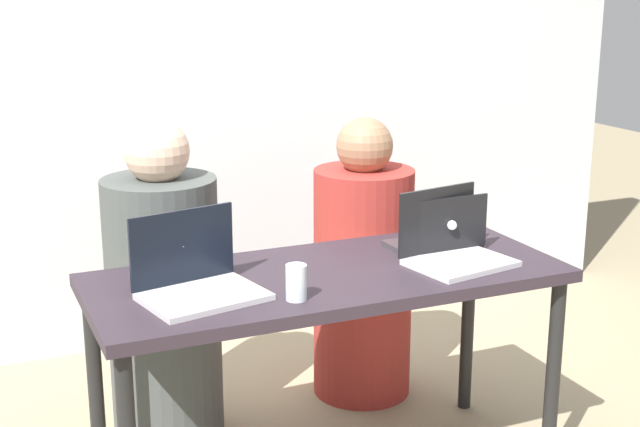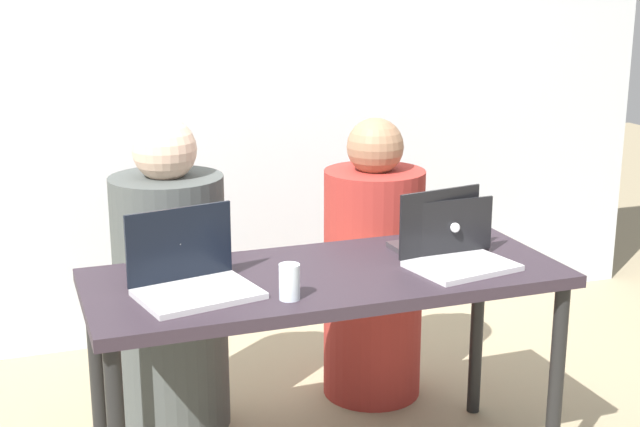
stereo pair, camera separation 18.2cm
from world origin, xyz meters
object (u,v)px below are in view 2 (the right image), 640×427
Objects in this scene: person_on_left at (171,294)px; person_on_right at (373,275)px; laptop_back_right at (442,240)px; laptop_front_left at (192,276)px; laptop_front_right at (454,250)px; water_glass_left at (289,284)px.

person_on_right is (0.81, 0.00, -0.02)m from person_on_left.
person_on_right is at bearing -87.44° from laptop_back_right.
laptop_front_left is 0.87m from laptop_front_right.
laptop_front_left reaches higher than laptop_back_right.
person_on_left is 3.29× the size of laptop_front_right.
laptop_back_right is 0.14m from laptop_front_right.
water_glass_left is (-0.64, -0.26, 0.00)m from laptop_back_right.
person_on_left is at bearing 2.02° from person_on_right.
water_glass_left is (0.22, -0.76, 0.27)m from person_on_left.
person_on_right is 1.09m from laptop_front_left.
water_glass_left is (-0.61, -0.12, -0.01)m from laptop_front_right.
laptop_front_right is at bearing 129.53° from person_on_left.
person_on_right is at bearing 23.51° from laptop_front_left.
person_on_left is at bearing -32.42° from laptop_back_right.
person_on_left is 1.04× the size of person_on_right.
laptop_front_left is at bearing 167.66° from laptop_front_right.
laptop_back_right is at bearing 22.23° from water_glass_left.
person_on_right is 3.74× the size of laptop_back_right.
person_on_right reaches higher than laptop_front_left.
person_on_right reaches higher than laptop_back_right.
laptop_back_right is (0.04, -0.50, 0.28)m from person_on_right.
person_on_right reaches higher than water_glass_left.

